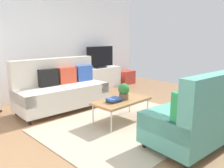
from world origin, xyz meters
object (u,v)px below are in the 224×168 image
object	(u,v)px
tv_console	(100,78)
table_book_0	(114,101)
tv	(100,57)
bottle_0	(90,65)
couch_green	(205,113)
storage_trunk	(126,77)
coffee_table	(122,101)
couch_beige	(61,89)
vase_0	(84,66)
potted_plant	(124,91)

from	to	relation	value
tv_console	table_book_0	bearing A→B (deg)	-127.30
tv	tv_console	bearing A→B (deg)	90.00
tv	bottle_0	xyz separation A→B (m)	(-0.43, -0.02, -0.20)
bottle_0	couch_green	bearing A→B (deg)	-103.02
couch_green	bottle_0	world-z (taller)	couch_green
storage_trunk	coffee_table	bearing A→B (deg)	-140.17
coffee_table	table_book_0	distance (m)	0.20
couch_green	bottle_0	xyz separation A→B (m)	(0.86, 3.70, 0.31)
coffee_table	couch_beige	bearing A→B (deg)	105.09
tv	table_book_0	xyz separation A→B (m)	(-1.77, -2.30, -0.51)
couch_beige	storage_trunk	world-z (taller)	couch_beige
couch_green	vase_0	bearing A→B (deg)	85.68
table_book_0	storage_trunk	bearing A→B (deg)	37.73
tv	storage_trunk	distance (m)	1.32
couch_beige	potted_plant	xyz separation A→B (m)	(0.42, -1.44, 0.13)
couch_beige	table_book_0	xyz separation A→B (m)	(0.18, -1.42, -0.01)
storage_trunk	vase_0	world-z (taller)	vase_0
couch_beige	storage_trunk	bearing A→B (deg)	-162.12
tv	vase_0	bearing A→B (deg)	173.12
vase_0	bottle_0	distance (m)	0.17
coffee_table	potted_plant	distance (m)	0.19
potted_plant	bottle_0	world-z (taller)	bottle_0
potted_plant	bottle_0	size ratio (longest dim) A/B	1.35
couch_green	bottle_0	size ratio (longest dim) A/B	8.71
tv_console	table_book_0	xyz separation A→B (m)	(-1.77, -2.32, 0.12)
bottle_0	tv	bearing A→B (deg)	2.65
coffee_table	bottle_0	world-z (taller)	bottle_0
tv_console	potted_plant	distance (m)	2.81
coffee_table	storage_trunk	world-z (taller)	storage_trunk
coffee_table	table_book_0	bearing A→B (deg)	178.07
coffee_table	vase_0	distance (m)	2.59
couch_green	tv_console	xyz separation A→B (m)	(1.29, 3.74, -0.12)
vase_0	storage_trunk	bearing A→B (deg)	-5.10
couch_beige	couch_green	bearing A→B (deg)	106.27
couch_green	coffee_table	world-z (taller)	couch_green
tv	bottle_0	bearing A→B (deg)	-177.35
tv	table_book_0	size ratio (longest dim) A/B	4.17
coffee_table	tv	xyz separation A→B (m)	(1.57, 2.30, 0.56)
tv_console	bottle_0	world-z (taller)	bottle_0
couch_beige	vase_0	world-z (taller)	couch_beige
coffee_table	couch_green	bearing A→B (deg)	-78.87
storage_trunk	couch_beige	bearing A→B (deg)	-165.27
storage_trunk	bottle_0	bearing A→B (deg)	177.76
coffee_table	vase_0	world-z (taller)	vase_0
couch_green	vase_0	size ratio (longest dim) A/B	10.84
potted_plant	bottle_0	bearing A→B (deg)	64.51
tv_console	potted_plant	xyz separation A→B (m)	(-1.53, -2.34, 0.26)
couch_beige	table_book_0	size ratio (longest dim) A/B	8.10
couch_beige	table_book_0	world-z (taller)	couch_beige
tv_console	table_book_0	world-z (taller)	tv_console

